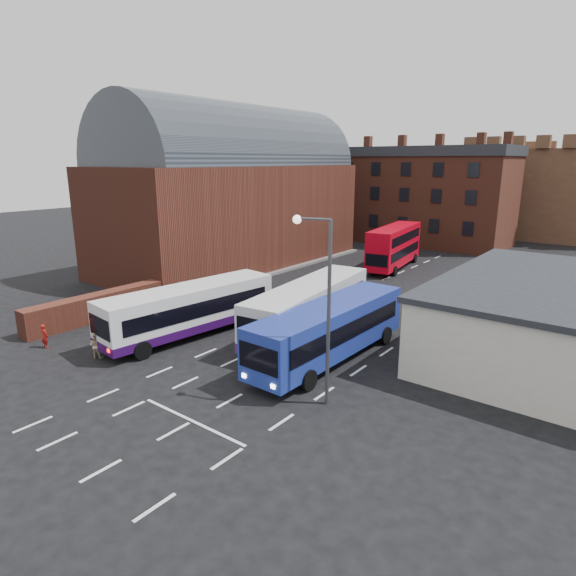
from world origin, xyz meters
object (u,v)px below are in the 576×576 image
Objects in this scene: bus_red_double at (394,246)px; street_lamp at (322,295)px; bus_white_inbound at (310,305)px; pedestrian_beige at (96,345)px; bus_white_outbound at (190,307)px; pedestrian_red at (45,336)px; bus_blue at (330,328)px.

street_lamp is at bearing 101.22° from bus_red_double.
street_lamp reaches higher than bus_white_inbound.
bus_white_inbound is 1.44× the size of street_lamp.
bus_red_double is 7.29× the size of pedestrian_beige.
bus_red_double is (1.38, 25.44, 0.38)m from bus_white_outbound.
pedestrian_red is at bearing 70.29° from bus_red_double.
street_lamp is 5.71× the size of pedestrian_beige.
bus_red_double reaches higher than bus_white_inbound.
pedestrian_beige is (-7.07, -10.24, -1.17)m from bus_white_inbound.
bus_white_outbound is 5.84m from pedestrian_beige.
bus_white_inbound is at bearing -137.99° from pedestrian_red.
bus_blue is 8.03× the size of pedestrian_red.
pedestrian_beige is at bearing -169.22° from pedestrian_red.
bus_red_double is 1.28× the size of street_lamp.
bus_red_double reaches higher than bus_white_outbound.
bus_blue is 1.07× the size of bus_red_double.
bus_red_double is at bearing -85.33° from bus_white_inbound.
bus_blue is 7.83× the size of pedestrian_beige.
bus_white_outbound is 25.48m from bus_red_double.
pedestrian_red is (-6.47, -32.00, -1.50)m from bus_red_double.
street_lamp is (2.32, -4.29, 3.20)m from bus_blue.
pedestrian_beige is (-10.25, -7.60, -1.10)m from bus_blue.
bus_white_outbound is 8.38m from pedestrian_red.
bus_red_double is at bearing -71.18° from bus_blue.
street_lamp reaches higher than bus_red_double.
bus_blue reaches higher than pedestrian_red.
street_lamp reaches higher than bus_white_outbound.
pedestrian_beige is at bearing 37.66° from bus_blue.
bus_red_double reaches higher than pedestrian_beige.
pedestrian_red is (-10.78, -11.23, -1.18)m from bus_white_inbound.
pedestrian_beige is at bearing 48.36° from bus_white_inbound.
street_lamp is (9.80, -27.70, 2.82)m from bus_red_double.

